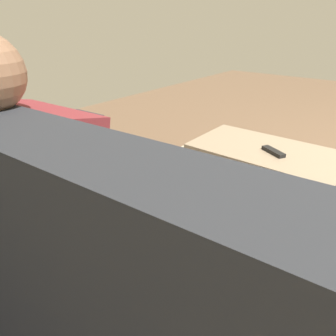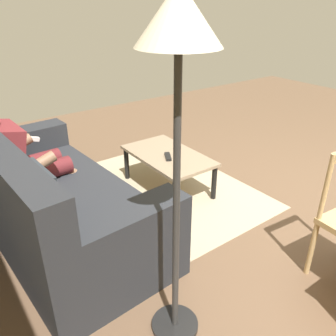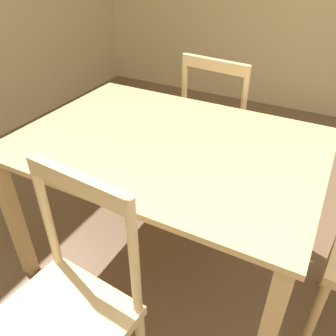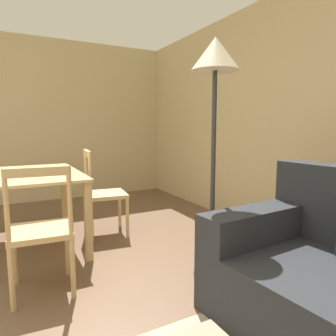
{
  "view_description": "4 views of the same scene",
  "coord_description": "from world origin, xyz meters",
  "px_view_note": "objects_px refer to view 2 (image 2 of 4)",
  "views": [
    {
      "loc": [
        0.76,
        2.83,
        1.14
      ],
      "look_at": [
        1.3,
        2.15,
        0.71
      ],
      "focal_mm": 32.0,
      "sensor_mm": 36.0,
      "label": 1
    },
    {
      "loc": [
        -1.15,
        2.83,
        1.79
      ],
      "look_at": [
        1.39,
        1.0,
        0.23
      ],
      "focal_mm": 37.0,
      "sensor_mm": 36.0,
      "label": 2
    },
    {
      "loc": [
        -0.75,
        -0.42,
        1.48
      ],
      "look_at": [
        -1.36,
        0.74,
        0.6
      ],
      "focal_mm": 36.5,
      "sensor_mm": 36.0,
      "label": 3
    },
    {
      "loc": [
        1.89,
        0.54,
        1.19
      ],
      "look_at": [
        -0.03,
        1.57,
        0.9
      ],
      "focal_mm": 32.79,
      "sensor_mm": 36.0,
      "label": 4
    }
  ],
  "objects_px": {
    "couch": "(49,202)",
    "person_lounging": "(22,161)",
    "coffee_table": "(168,159)",
    "floor_lamp": "(178,60)",
    "tv_remote": "(168,157)"
  },
  "relations": [
    {
      "from": "couch",
      "to": "coffee_table",
      "type": "distance_m",
      "value": 1.24
    },
    {
      "from": "couch",
      "to": "person_lounging",
      "type": "height_order",
      "value": "person_lounging"
    },
    {
      "from": "person_lounging",
      "to": "coffee_table",
      "type": "relative_size",
      "value": 1.2
    },
    {
      "from": "coffee_table",
      "to": "floor_lamp",
      "type": "relative_size",
      "value": 0.51
    },
    {
      "from": "couch",
      "to": "tv_remote",
      "type": "distance_m",
      "value": 1.19
    },
    {
      "from": "floor_lamp",
      "to": "tv_remote",
      "type": "bearing_deg",
      "value": -34.44
    },
    {
      "from": "person_lounging",
      "to": "floor_lamp",
      "type": "height_order",
      "value": "floor_lamp"
    },
    {
      "from": "coffee_table",
      "to": "person_lounging",
      "type": "bearing_deg",
      "value": 79.57
    },
    {
      "from": "tv_remote",
      "to": "coffee_table",
      "type": "bearing_deg",
      "value": -98.0
    },
    {
      "from": "tv_remote",
      "to": "floor_lamp",
      "type": "xyz_separation_m",
      "value": [
        -1.32,
        0.91,
        1.16
      ]
    },
    {
      "from": "couch",
      "to": "person_lounging",
      "type": "relative_size",
      "value": 1.89
    },
    {
      "from": "tv_remote",
      "to": "person_lounging",
      "type": "bearing_deg",
      "value": 14.69
    },
    {
      "from": "couch",
      "to": "tv_remote",
      "type": "bearing_deg",
      "value": -88.38
    },
    {
      "from": "coffee_table",
      "to": "couch",
      "type": "bearing_deg",
      "value": 94.62
    },
    {
      "from": "person_lounging",
      "to": "floor_lamp",
      "type": "xyz_separation_m",
      "value": [
        -1.63,
        -0.35,
        0.98
      ]
    }
  ]
}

